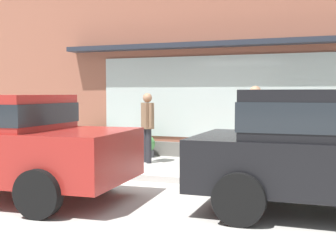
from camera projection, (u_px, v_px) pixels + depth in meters
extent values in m
plane|color=#B2AFA8|center=(171.00, 180.00, 8.34)|extent=(60.00, 60.00, 0.00)
cube|color=#B2B2AD|center=(167.00, 179.00, 8.15)|extent=(14.00, 0.24, 0.12)
cube|color=#935642|center=(217.00, 64.00, 11.14)|extent=(14.00, 0.36, 4.63)
cube|color=#ADBCB7|center=(241.00, 97.00, 10.78)|extent=(7.29, 0.03, 2.02)
cube|color=#232833|center=(213.00, 45.00, 10.79)|extent=(7.89, 0.56, 0.12)
cube|color=#605E59|center=(214.00, 151.00, 11.10)|extent=(7.69, 0.20, 0.36)
cylinder|color=gold|center=(280.00, 177.00, 8.48)|extent=(0.30, 0.30, 0.06)
cylinder|color=gold|center=(280.00, 159.00, 8.46)|extent=(0.20, 0.20, 0.63)
sphere|color=gold|center=(281.00, 139.00, 8.43)|extent=(0.23, 0.23, 0.23)
cylinder|color=gold|center=(273.00, 157.00, 8.51)|extent=(0.10, 0.09, 0.09)
cylinder|color=gold|center=(288.00, 157.00, 8.40)|extent=(0.10, 0.09, 0.09)
cylinder|color=gold|center=(280.00, 158.00, 8.32)|extent=(0.09, 0.10, 0.09)
cylinder|color=#9E9384|center=(255.00, 150.00, 9.28)|extent=(0.12, 0.12, 0.86)
cylinder|color=#9E9384|center=(254.00, 151.00, 9.12)|extent=(0.12, 0.12, 0.86)
cube|color=brown|center=(255.00, 114.00, 9.15)|extent=(0.23, 0.34, 0.65)
sphere|color=#A37556|center=(255.00, 92.00, 9.11)|extent=(0.23, 0.23, 0.23)
cylinder|color=brown|center=(256.00, 112.00, 9.35)|extent=(0.08, 0.08, 0.62)
cylinder|color=brown|center=(254.00, 113.00, 8.94)|extent=(0.08, 0.08, 0.62)
cube|color=black|center=(257.00, 126.00, 9.45)|extent=(0.12, 0.25, 0.28)
cylinder|color=#232328|center=(146.00, 145.00, 10.44)|extent=(0.12, 0.12, 0.79)
cylinder|color=#232328|center=(149.00, 146.00, 10.28)|extent=(0.12, 0.12, 0.79)
cube|color=brown|center=(147.00, 116.00, 10.31)|extent=(0.38, 0.38, 0.59)
sphere|color=#A37556|center=(147.00, 98.00, 10.28)|extent=(0.21, 0.21, 0.21)
cylinder|color=brown|center=(144.00, 115.00, 10.51)|extent=(0.08, 0.08, 0.56)
cylinder|color=brown|center=(151.00, 115.00, 10.11)|extent=(0.08, 0.08, 0.56)
cylinder|color=black|center=(100.00, 171.00, 7.47)|extent=(0.66, 0.23, 0.65)
cylinder|color=black|center=(38.00, 194.00, 5.74)|extent=(0.66, 0.23, 0.65)
cube|color=black|center=(333.00, 115.00, 5.90)|extent=(2.25, 1.78, 0.67)
cube|color=#1E2328|center=(333.00, 115.00, 5.90)|extent=(2.29, 1.80, 0.37)
cylinder|color=black|center=(262.00, 173.00, 7.22)|extent=(0.66, 0.20, 0.66)
cylinder|color=black|center=(239.00, 199.00, 5.42)|extent=(0.66, 0.20, 0.66)
cylinder|color=#4C4C51|center=(146.00, 153.00, 11.30)|extent=(0.38, 0.38, 0.18)
sphere|color=#4C934C|center=(146.00, 144.00, 11.28)|extent=(0.44, 0.44, 0.44)
sphere|color=orange|center=(148.00, 140.00, 11.36)|extent=(0.09, 0.09, 0.09)
sphere|color=#B266B7|center=(143.00, 139.00, 11.35)|extent=(0.10, 0.10, 0.10)
sphere|color=orange|center=(148.00, 139.00, 11.40)|extent=(0.12, 0.12, 0.12)
cylinder|color=#9E6042|center=(94.00, 149.00, 11.92)|extent=(0.44, 0.44, 0.26)
sphere|color=#2D6B33|center=(94.00, 137.00, 11.90)|extent=(0.53, 0.53, 0.53)
sphere|color=#DB4C7A|center=(92.00, 133.00, 11.74)|extent=(0.11, 0.11, 0.11)
sphere|color=#E5C64C|center=(96.00, 132.00, 11.81)|extent=(0.11, 0.11, 0.11)
cylinder|color=#33473D|center=(311.00, 159.00, 9.81)|extent=(0.42, 0.42, 0.34)
sphere|color=#23562D|center=(311.00, 145.00, 9.78)|extent=(0.41, 0.41, 0.41)
sphere|color=white|center=(313.00, 142.00, 9.88)|extent=(0.12, 0.12, 0.12)
sphere|color=#E5C64C|center=(310.00, 139.00, 9.90)|extent=(0.11, 0.11, 0.11)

